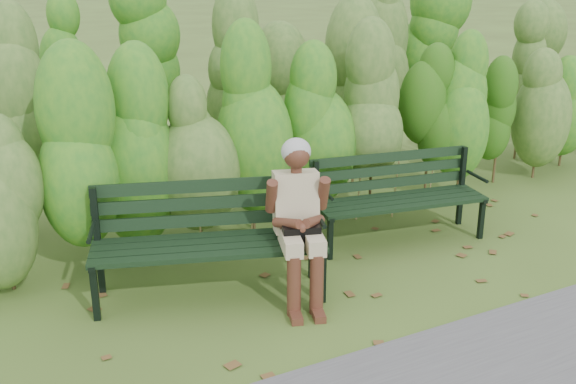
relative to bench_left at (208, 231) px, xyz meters
name	(u,v)px	position (x,y,z in m)	size (l,w,h in m)	color
ground	(308,291)	(0.71, -0.36, -0.53)	(80.00, 80.00, 0.00)	#3D501F
hedge_band	(217,98)	(0.71, 1.50, 0.72)	(11.04, 1.67, 2.42)	#47381E
leaf_litter	(311,294)	(0.70, -0.43, -0.53)	(5.68, 2.10, 0.01)	brown
bench_left	(208,231)	(0.00, 0.00, 0.00)	(1.90, 1.12, 0.90)	black
bench_right	(396,191)	(1.99, 0.23, -0.05)	(1.69, 0.80, 0.81)	black
seated_woman	(299,212)	(0.60, -0.39, 0.19)	(0.55, 0.78, 1.28)	tan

